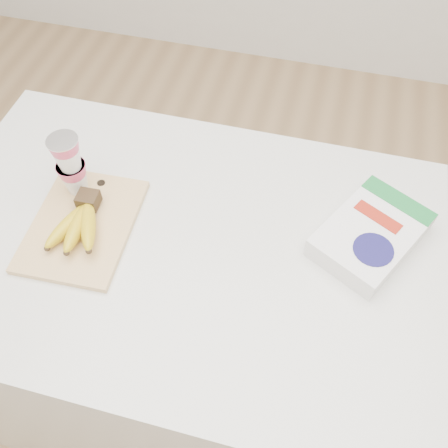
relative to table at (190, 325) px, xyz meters
name	(u,v)px	position (x,y,z in m)	size (l,w,h in m)	color
room	(157,72)	(0.00, 0.00, 0.90)	(4.00, 4.00, 4.00)	tan
table	(190,325)	(0.00, 0.00, 0.00)	(1.19, 0.79, 0.89)	silver
cutting_board	(83,225)	(-0.23, -0.02, 0.45)	(0.23, 0.31, 0.02)	#E5BC7D
bananas	(79,222)	(-0.22, -0.03, 0.48)	(0.13, 0.18, 0.06)	#382816
yogurt_stack	(70,164)	(-0.28, 0.07, 0.55)	(0.07, 0.07, 0.16)	white
cereal_box	(371,235)	(0.42, 0.10, 0.47)	(0.27, 0.31, 0.06)	white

